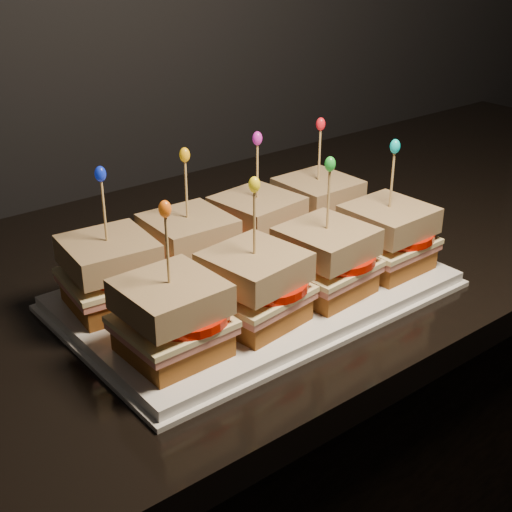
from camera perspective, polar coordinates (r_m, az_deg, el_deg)
granite_slab at (r=0.92m, az=-7.16°, el=-2.63°), size 2.22×0.65×0.04m
platter at (r=0.85m, az=0.00°, el=-2.81°), size 0.43×0.27×0.02m
platter_rim at (r=0.85m, az=0.00°, el=-3.17°), size 0.45×0.28×0.01m
sandwich_0_bread_bot at (r=0.81m, az=-11.42°, el=-3.05°), size 0.10×0.10×0.02m
sandwich_0_ham at (r=0.80m, az=-11.52°, el=-2.03°), size 0.11×0.10×0.01m
sandwich_0_cheese at (r=0.80m, az=-11.56°, el=-1.58°), size 0.11×0.11×0.01m
sandwich_0_tomato at (r=0.79m, az=-10.65°, el=-1.01°), size 0.09×0.09×0.01m
sandwich_0_bread_top at (r=0.79m, az=-11.74°, el=0.20°), size 0.10×0.10×0.03m
sandwich_0_pick at (r=0.77m, az=-12.03°, el=3.27°), size 0.00×0.00×0.09m
sandwich_0_frill at (r=0.75m, az=-12.34°, el=6.43°), size 0.01×0.01×0.02m
sandwich_1_bread_bot at (r=0.85m, az=-5.32°, el=-1.02°), size 0.09×0.09×0.02m
sandwich_1_ham at (r=0.85m, az=-5.36°, el=-0.03°), size 0.10×0.10×0.01m
sandwich_1_cheese at (r=0.84m, az=-5.38°, el=0.40°), size 0.10×0.10×0.01m
sandwich_1_tomato at (r=0.84m, az=-4.50°, el=0.94°), size 0.09×0.09×0.01m
sandwich_1_bread_top at (r=0.83m, az=-5.46°, el=2.11°), size 0.09×0.09×0.03m
sandwich_1_pick at (r=0.82m, az=-5.59°, el=5.04°), size 0.00×0.00×0.09m
sandwich_1_frill at (r=0.80m, az=-5.73°, el=8.06°), size 0.01×0.01×0.02m
sandwich_2_bread_bot at (r=0.91m, az=0.10°, el=0.80°), size 0.10×0.10×0.02m
sandwich_2_ham at (r=0.90m, az=0.10°, el=1.75°), size 0.11×0.10×0.01m
sandwich_2_cheese at (r=0.90m, az=0.10°, el=2.15°), size 0.11×0.11×0.01m
sandwich_2_tomato at (r=0.90m, az=0.94°, el=2.66°), size 0.09×0.09×0.01m
sandwich_2_bread_top at (r=0.89m, az=0.10°, el=3.78°), size 0.10×0.10×0.03m
sandwich_2_pick at (r=0.87m, az=0.11°, el=6.55°), size 0.00×0.00×0.09m
sandwich_2_frill at (r=0.86m, az=0.11°, el=9.39°), size 0.01×0.01×0.02m
sandwich_3_bread_bot at (r=0.97m, az=4.87°, el=2.40°), size 0.09×0.09×0.02m
sandwich_3_ham at (r=0.96m, az=4.91°, el=3.29°), size 0.10×0.09×0.01m
sandwich_3_cheese at (r=0.96m, az=4.92°, el=3.68°), size 0.10×0.10×0.01m
sandwich_3_tomato at (r=0.96m, az=5.71°, el=4.15°), size 0.09×0.09×0.01m
sandwich_3_bread_top at (r=0.95m, az=4.98°, el=5.21°), size 0.09×0.09×0.03m
sandwich_3_pick at (r=0.94m, az=5.09°, el=7.82°), size 0.00×0.00×0.09m
sandwich_3_frill at (r=0.92m, az=5.20°, el=10.47°), size 0.01×0.01×0.02m
sandwich_4_bread_bot at (r=0.71m, az=-6.67°, el=-6.84°), size 0.09×0.09×0.02m
sandwich_4_ham at (r=0.71m, az=-6.74°, el=-5.71°), size 0.10×0.10×0.01m
sandwich_4_cheese at (r=0.70m, az=-6.77°, el=-5.23°), size 0.10×0.10×0.01m
sandwich_4_tomato at (r=0.70m, az=-5.70°, el=-4.59°), size 0.09×0.09×0.01m
sandwich_4_bread_top at (r=0.69m, az=-6.88°, el=-3.26°), size 0.09×0.09×0.03m
sandwich_4_pick at (r=0.67m, az=-7.09°, el=0.16°), size 0.00×0.00×0.09m
sandwich_4_frill at (r=0.65m, az=-7.30°, el=3.74°), size 0.01×0.01×0.02m
sandwich_5_bread_bot at (r=0.76m, az=-0.12°, el=-4.28°), size 0.10×0.10×0.02m
sandwich_5_ham at (r=0.76m, az=-0.12°, el=-3.21°), size 0.11×0.11×0.01m
sandwich_5_cheese at (r=0.75m, az=-0.12°, el=-2.74°), size 0.11×0.11×0.01m
sandwich_5_tomato at (r=0.75m, az=0.88°, el=-2.14°), size 0.09×0.09×0.01m
sandwich_5_bread_top at (r=0.74m, az=-0.12°, el=-0.87°), size 0.10×0.10×0.03m
sandwich_5_pick at (r=0.72m, az=-0.13°, el=2.36°), size 0.00×0.00×0.09m
sandwich_5_frill at (r=0.70m, az=-0.13°, el=5.73°), size 0.01×0.01×0.02m
sandwich_6_bread_bot at (r=0.82m, az=5.51°, el=-2.03°), size 0.10×0.10×0.02m
sandwich_6_ham at (r=0.82m, az=5.56°, el=-1.01°), size 0.11×0.10×0.01m
sandwich_6_cheese at (r=0.81m, az=5.58°, el=-0.57°), size 0.11×0.10×0.01m
sandwich_6_tomato at (r=0.82m, az=6.50°, el=-0.01°), size 0.09×0.09×0.01m
sandwich_6_bread_top at (r=0.80m, az=5.66°, el=1.19°), size 0.10×0.10×0.03m
sandwich_6_pick at (r=0.79m, az=5.80°, el=4.21°), size 0.00×0.00×0.09m
sandwich_6_frill at (r=0.77m, az=5.95°, el=7.33°), size 0.01×0.01×0.02m
sandwich_7_bread_bot at (r=0.89m, az=10.31°, el=-0.09°), size 0.09×0.09×0.02m
sandwich_7_ham at (r=0.89m, az=10.39°, el=0.87°), size 0.10×0.10×0.01m
sandwich_7_cheese at (r=0.88m, az=10.43°, el=1.28°), size 0.10×0.10×0.01m
sandwich_7_tomato at (r=0.89m, az=11.27°, el=1.79°), size 0.09×0.09×0.01m
sandwich_7_bread_top at (r=0.87m, az=10.57°, el=2.92°), size 0.09×0.09×0.03m
sandwich_7_pick at (r=0.86m, az=10.81°, el=5.73°), size 0.00×0.00×0.09m
sandwich_7_frill at (r=0.84m, az=11.06°, el=8.61°), size 0.01×0.01×0.02m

